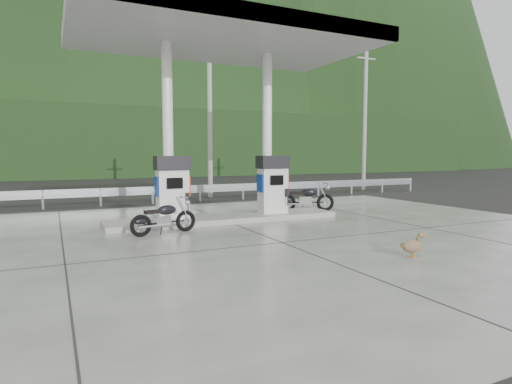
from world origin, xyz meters
name	(u,v)px	position (x,y,z in m)	size (l,w,h in m)	color
ground	(262,236)	(0.00, 0.00, 0.00)	(160.00, 160.00, 0.00)	black
forecourt_apron	(262,235)	(0.00, 0.00, 0.01)	(18.00, 14.00, 0.02)	slate
pump_island	(225,218)	(0.00, 2.50, 0.10)	(7.00, 1.40, 0.15)	gray
gas_pump_left	(172,188)	(-1.60, 2.50, 1.07)	(0.95, 0.55, 1.80)	silver
gas_pump_right	(273,184)	(1.60, 2.50, 1.07)	(0.95, 0.55, 1.80)	silver
canopy_column_left	(168,131)	(-1.60, 2.90, 2.67)	(0.30, 0.30, 5.00)	white
canopy_column_right	(267,134)	(1.60, 2.90, 2.67)	(0.30, 0.30, 5.00)	white
canopy_roof	(224,38)	(0.00, 2.50, 5.37)	(8.50, 5.00, 0.40)	beige
guardrail	(177,186)	(0.00, 8.00, 0.71)	(26.00, 0.16, 1.42)	#AAACB2
road	(158,195)	(0.00, 11.50, 0.00)	(60.00, 7.00, 0.01)	black
utility_pole_b	(210,111)	(2.00, 9.50, 4.00)	(0.22, 0.22, 8.00)	gray
utility_pole_c	(365,118)	(11.00, 9.50, 4.00)	(0.22, 0.22, 8.00)	gray
tree_band	(110,143)	(0.00, 30.00, 3.00)	(80.00, 6.00, 6.00)	black
forested_hills	(86,167)	(0.00, 60.00, 0.00)	(100.00, 40.00, 140.00)	black
motorcycle_left	(164,218)	(-2.16, 1.22, 0.41)	(1.65, 0.52, 0.78)	black
motorcycle_right	(306,199)	(3.32, 3.26, 0.46)	(1.84, 0.58, 0.87)	black
duck	(412,247)	(1.63, -3.28, 0.22)	(0.56, 0.16, 0.40)	brown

